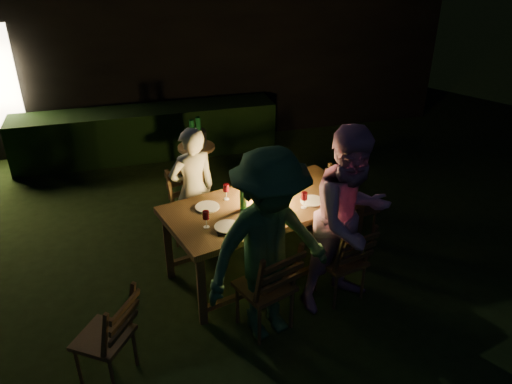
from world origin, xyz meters
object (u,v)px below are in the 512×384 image
object	(u,v)px
lantern	(266,187)
bottle_bucket_b	(199,134)
chair_near_right	(341,273)
chair_spare	(108,351)
chair_far_right	(270,206)
dining_table	(264,210)
person_opp_right	(350,220)
ice_bucket	(196,139)
person_opp_left	(269,248)
chair_far_left	(197,225)
bottle_bucket_a	(192,137)
side_table	(196,151)
bottle_table	(243,197)
chair_near_left	(266,301)
person_house_side	(193,190)
chair_end	(351,217)

from	to	relation	value
lantern	bottle_bucket_b	world-z (taller)	lantern
chair_near_right	chair_spare	size ratio (longest dim) A/B	1.01
chair_far_right	chair_near_right	bearing A→B (deg)	79.08
dining_table	person_opp_right	distance (m)	0.95
chair_near_right	ice_bucket	world-z (taller)	chair_near_right
person_opp_left	bottle_bucket_b	xyz separation A→B (m)	(-0.09, 3.04, -0.08)
chair_far_left	bottle_bucket_a	distance (m)	1.53
chair_near_right	side_table	size ratio (longest dim) A/B	1.36
chair_near_right	bottle_table	size ratio (longest dim) A/B	3.37
bottle_bucket_b	chair_near_right	bearing A→B (deg)	-71.02
bottle_bucket_b	chair_spare	bearing A→B (deg)	-112.89
chair_far_right	lantern	size ratio (longest dim) A/B	2.65
ice_bucket	bottle_bucket_b	distance (m)	0.08
lantern	bottle_table	distance (m)	0.30
chair_far_left	bottle_bucket_b	xyz separation A→B (m)	(0.31, 1.50, 0.54)
side_table	bottle_bucket_b	distance (m)	0.25
chair_spare	person_opp_right	xyz separation A→B (m)	(2.31, 0.39, 0.66)
bottle_table	bottle_bucket_b	size ratio (longest dim) A/B	0.88
bottle_table	bottle_bucket_a	world-z (taller)	bottle_table
lantern	chair_near_right	bearing A→B (deg)	-49.36
side_table	ice_bucket	xyz separation A→B (m)	(-0.00, 0.00, 0.19)
lantern	bottle_table	bearing A→B (deg)	-155.88
chair_far_right	bottle_bucket_a	xyz separation A→B (m)	(-0.75, 1.17, 0.57)
chair_near_left	bottle_bucket_b	xyz separation A→B (m)	(-0.08, 2.99, 0.54)
dining_table	chair_near_right	size ratio (longest dim) A/B	2.37
ice_bucket	bottle_bucket_b	bearing A→B (deg)	38.66
chair_far_left	lantern	world-z (taller)	lantern
chair_far_left	lantern	size ratio (longest dim) A/B	2.97
bottle_bucket_a	person_opp_right	bearing A→B (deg)	-68.72
person_house_side	person_opp_left	xyz separation A→B (m)	(0.41, -1.59, 0.18)
chair_far_right	person_house_side	distance (m)	1.10
chair_end	person_house_side	size ratio (longest dim) A/B	0.68
side_table	chair_near_left	bearing A→B (deg)	-87.45
dining_table	person_opp_left	world-z (taller)	person_opp_left
person_opp_left	bottle_table	distance (m)	0.85
chair_end	lantern	distance (m)	1.37
bottle_table	side_table	world-z (taller)	bottle_table
chair_end	chair_spare	xyz separation A→B (m)	(-2.86, -1.39, -0.03)
chair_far_left	dining_table	bearing A→B (deg)	115.21
lantern	bottle_bucket_b	xyz separation A→B (m)	(-0.36, 2.07, -0.15)
chair_near_right	dining_table	bearing A→B (deg)	121.77
chair_near_right	chair_end	distance (m)	1.10
lantern	bottle_table	world-z (taller)	lantern
chair_near_right	bottle_bucket_a	world-z (taller)	bottle_bucket_a
chair_far_left	side_table	world-z (taller)	chair_far_left
chair_near_left	side_table	xyz separation A→B (m)	(-0.13, 2.95, 0.30)
chair_far_left	chair_end	world-z (taller)	chair_far_left
chair_near_right	chair_spare	distance (m)	2.34
chair_far_right	person_house_side	bearing A→B (deg)	-10.19
ice_bucket	bottle_bucket_a	distance (m)	0.08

